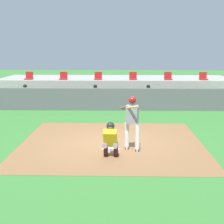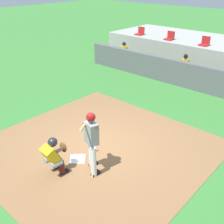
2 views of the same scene
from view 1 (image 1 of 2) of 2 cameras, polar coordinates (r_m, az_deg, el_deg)
The scene contains 17 objects.
ground_plane at distance 12.17m, azimuth -0.08°, elevation -5.24°, with size 80.00×80.00×0.00m, color #387A33.
dirt_infield at distance 12.17m, azimuth -0.08°, elevation -5.22°, with size 6.40×6.40×0.01m, color olive.
home_plate at distance 11.40m, azimuth -0.19°, elevation -6.24°, with size 0.44×0.44×0.02m, color white.
batter_at_plate at distance 11.09m, azimuth 3.37°, elevation -1.33°, with size 0.61×0.84×1.80m.
catcher_crouched at distance 10.48m, azimuth -0.29°, elevation -4.44°, with size 0.50×1.51×1.13m.
dugout_wall at distance 18.41m, azimuth 0.46°, elevation 2.14°, with size 13.00×0.30×1.20m, color #59595E.
dugout_bench at distance 19.45m, azimuth 0.51°, elevation 1.49°, with size 11.80×0.44×0.45m, color olive.
dugout_player_0 at distance 19.99m, azimuth -14.42°, elevation 2.70°, with size 0.49×0.70×1.30m.
dugout_player_1 at distance 19.29m, azimuth -2.85°, elevation 2.74°, with size 0.49×0.70×1.30m.
dugout_player_2 at distance 19.29m, azimuth 6.12°, elevation 2.70°, with size 0.49×0.70×1.30m.
stands_platform at distance 22.76m, azimuth 0.66°, elevation 4.05°, with size 15.00×4.40×1.40m, color #9E9E99.
stadium_seat_0 at distance 21.92m, azimuth -13.77°, elevation 5.68°, with size 0.46×0.46×0.48m.
stadium_seat_1 at distance 21.46m, azimuth -8.15°, elevation 5.77°, with size 0.46×0.46×0.48m.
stadium_seat_2 at distance 21.20m, azimuth -2.34°, elevation 5.81°, with size 0.46×0.46×0.48m.
stadium_seat_3 at distance 21.17m, azimuth 3.55°, elevation 5.79°, with size 0.46×0.46×0.48m.
stadium_seat_4 at distance 21.36m, azimuth 9.40°, elevation 5.71°, with size 0.46×0.46×0.48m.
stadium_seat_5 at distance 21.76m, azimuth 15.09°, elevation 5.58°, with size 0.46×0.46×0.48m.
Camera 1 is at (0.32, -11.70, 3.35)m, focal length 54.44 mm.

